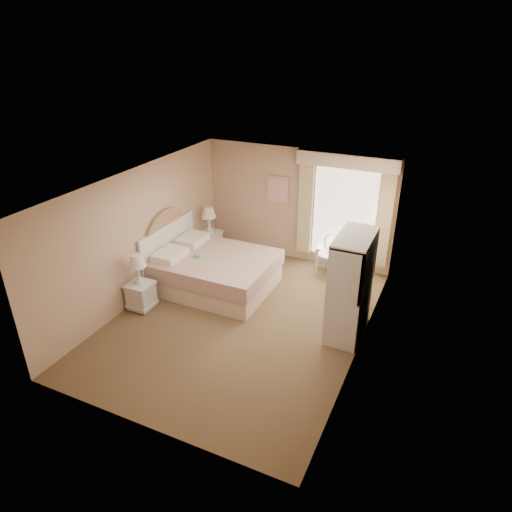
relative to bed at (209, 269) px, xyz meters
The scene contains 9 objects.
room 1.62m from the bed, 35.84° to the right, with size 4.21×5.51×2.51m.
window 3.00m from the bed, 40.58° to the left, with size 2.05×0.22×2.51m.
framed_art 2.33m from the bed, 70.91° to the left, with size 0.52×0.04×0.62m.
bed is the anchor object (origin of this frame).
nightstand_near 1.44m from the bed, 120.32° to the right, with size 0.45×0.45×1.08m.
nightstand_far 1.48m from the bed, 119.46° to the left, with size 0.47×0.47×1.13m.
round_table 2.77m from the bed, 22.43° to the left, with size 0.69×0.69×0.73m.
cafe_chair 2.55m from the bed, 38.09° to the left, with size 0.50×0.50×0.86m.
armoire 2.97m from the bed, ahead, with size 0.54×1.08×1.80m.
Camera 1 is at (3.11, -6.10, 4.64)m, focal length 32.00 mm.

